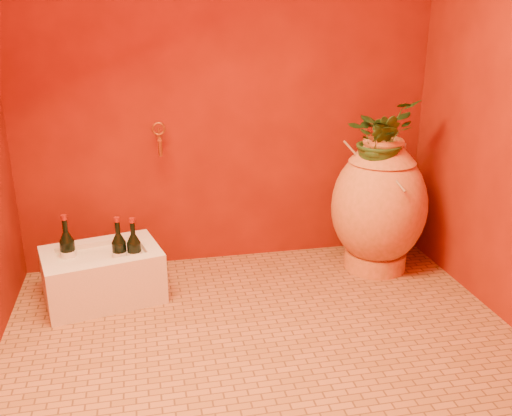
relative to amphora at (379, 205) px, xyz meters
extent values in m
plane|color=#965A31|center=(-0.85, -0.65, -0.40)|extent=(2.50, 2.50, 0.00)
cube|color=#5F1005|center=(-0.85, 0.35, 0.85)|extent=(2.50, 0.02, 2.50)
cylinder|color=orange|center=(0.00, 0.00, -0.35)|extent=(0.49, 0.49, 0.11)
ellipsoid|color=orange|center=(0.00, 0.00, 0.00)|extent=(0.75, 0.75, 0.71)
cone|color=orange|center=(0.00, 0.00, 0.32)|extent=(0.52, 0.52, 0.11)
torus|color=orange|center=(0.00, 0.00, 0.39)|extent=(0.32, 0.32, 0.04)
cylinder|color=olive|center=(-0.08, -0.05, 0.22)|extent=(0.29, 0.26, 0.34)
cylinder|color=olive|center=(-0.02, -0.12, 0.26)|extent=(0.07, 0.37, 0.16)
cylinder|color=olive|center=(0.10, -0.08, 0.27)|extent=(0.15, 0.30, 0.18)
cube|color=beige|center=(-1.62, -0.07, -0.28)|extent=(0.69, 0.54, 0.26)
cube|color=beige|center=(-1.62, 0.10, -0.13)|extent=(0.61, 0.21, 0.03)
cube|color=beige|center=(-1.62, -0.23, -0.13)|extent=(0.61, 0.21, 0.03)
cube|color=beige|center=(-1.89, -0.07, -0.13)|extent=(0.13, 0.27, 0.03)
cube|color=beige|center=(-1.36, -0.07, -0.13)|extent=(0.13, 0.27, 0.03)
cylinder|color=black|center=(-1.52, -0.10, -0.16)|extent=(0.08, 0.08, 0.18)
cone|color=black|center=(-1.52, -0.10, -0.04)|extent=(0.08, 0.08, 0.05)
cylinder|color=black|center=(-1.52, -0.10, 0.02)|extent=(0.03, 0.03, 0.07)
cylinder|color=maroon|center=(-1.52, -0.10, 0.07)|extent=(0.03, 0.03, 0.03)
cylinder|color=silver|center=(-1.52, -0.10, -0.16)|extent=(0.08, 0.08, 0.08)
cylinder|color=black|center=(-1.44, -0.12, -0.16)|extent=(0.07, 0.07, 0.18)
cone|color=black|center=(-1.44, -0.12, -0.04)|extent=(0.07, 0.07, 0.05)
cylinder|color=black|center=(-1.44, -0.12, 0.02)|extent=(0.03, 0.03, 0.07)
cylinder|color=maroon|center=(-1.44, -0.12, 0.06)|extent=(0.03, 0.03, 0.02)
cylinder|color=silver|center=(-1.44, -0.12, -0.16)|extent=(0.08, 0.08, 0.08)
cylinder|color=black|center=(-1.79, -0.04, -0.15)|extent=(0.08, 0.08, 0.19)
cone|color=black|center=(-1.79, -0.04, -0.03)|extent=(0.08, 0.08, 0.05)
cylinder|color=black|center=(-1.79, -0.04, 0.03)|extent=(0.03, 0.03, 0.07)
cylinder|color=maroon|center=(-1.79, -0.04, 0.08)|extent=(0.03, 0.03, 0.03)
cylinder|color=silver|center=(-1.79, -0.04, -0.15)|extent=(0.08, 0.08, 0.08)
cylinder|color=#9F6724|center=(-1.26, 0.27, 0.41)|extent=(0.03, 0.15, 0.03)
cylinder|color=#9F6724|center=(-1.26, 0.20, 0.36)|extent=(0.02, 0.02, 0.09)
torus|color=#9F6724|center=(-1.26, 0.27, 0.46)|extent=(0.08, 0.01, 0.08)
cylinder|color=#9F6724|center=(-1.26, 0.27, 0.44)|extent=(0.01, 0.01, 0.05)
imported|color=#214518|center=(-0.03, -0.01, 0.42)|extent=(0.51, 0.50, 0.44)
imported|color=#214518|center=(-0.06, -0.07, 0.39)|extent=(0.25, 0.24, 0.36)
camera|label=1|loc=(-1.38, -3.00, 1.12)|focal=40.00mm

